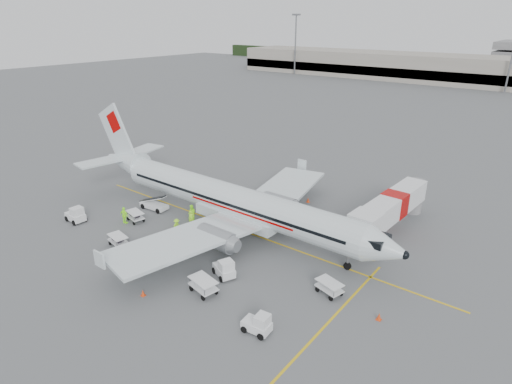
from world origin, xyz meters
TOP-DOWN VIEW (x-y plane):
  - ground at (0.00, 0.00)m, footprint 360.00×360.00m
  - stripe_lead at (0.00, 0.00)m, footprint 44.00×0.20m
  - stripe_cross at (14.00, -8.00)m, footprint 0.20×20.00m
  - terminal_west at (-40.00, 130.00)m, footprint 110.00×22.00m
  - mast_west at (-70.00, 118.00)m, footprint 3.20×1.20m
  - aircraft at (-1.44, -0.04)m, footprint 39.40×30.95m
  - jet_bridge at (12.02, 9.62)m, footprint 3.72×15.91m
  - belt_loader at (-11.88, -2.00)m, footprint 4.64×2.05m
  - tug_fore at (10.42, -11.44)m, footprint 2.12×1.34m
  - tug_mid at (3.86, -7.51)m, footprint 2.54×2.05m
  - tug_aft at (-16.15, -9.41)m, footprint 2.37×1.43m
  - cart_loaded_a at (-10.98, -5.40)m, footprint 2.41×1.74m
  - cart_loaded_b at (-7.81, -9.89)m, footprint 2.36×1.66m
  - cart_empty_a at (4.16, -10.37)m, footprint 2.67×1.90m
  - cart_empty_b at (12.30, -4.30)m, footprint 2.44×1.82m
  - cone_nose at (16.79, -4.92)m, footprint 0.37×0.37m
  - cone_port at (1.28, 10.66)m, footprint 0.38×0.38m
  - cone_stbd at (0.62, -13.66)m, footprint 0.35×0.35m
  - crew_a at (-5.33, -2.39)m, footprint 0.74×0.72m
  - crew_b at (-6.18, -1.50)m, footprint 1.07×0.94m
  - crew_c at (-5.26, -4.55)m, footprint 0.68×1.08m
  - crew_d at (-11.44, -6.43)m, footprint 1.18×0.63m

SIDE VIEW (x-z plane):
  - ground at x=0.00m, z-range 0.00..0.00m
  - stripe_lead at x=0.00m, z-range 0.00..0.01m
  - stripe_cross at x=14.00m, z-range 0.00..0.01m
  - cone_stbd at x=0.62m, z-range 0.00..0.57m
  - cone_nose at x=16.79m, z-range 0.00..0.61m
  - cone_port at x=1.28m, z-range 0.00..0.62m
  - cart_loaded_b at x=-7.81m, z-range 0.00..1.13m
  - cart_loaded_a at x=-10.98m, z-range 0.00..1.13m
  - cart_empty_b at x=12.30m, z-range 0.00..1.13m
  - cart_empty_a at x=4.16m, z-range 0.00..1.27m
  - tug_fore at x=10.42m, z-range 0.00..1.56m
  - crew_c at x=-5.26m, z-range 0.00..1.61m
  - tug_mid at x=3.86m, z-range 0.00..1.71m
  - crew_a at x=-5.33m, z-range 0.00..1.71m
  - tug_aft at x=-16.15m, z-range 0.00..1.78m
  - crew_b at x=-6.18m, z-range 0.00..1.84m
  - crew_d at x=-11.44m, z-range 0.00..1.91m
  - belt_loader at x=-11.88m, z-range 0.00..2.45m
  - jet_bridge at x=12.02m, z-range 0.00..4.14m
  - terminal_west at x=-40.00m, z-range 0.00..9.00m
  - aircraft at x=-1.44m, z-range 0.00..10.83m
  - mast_west at x=-70.00m, z-range 0.00..22.00m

